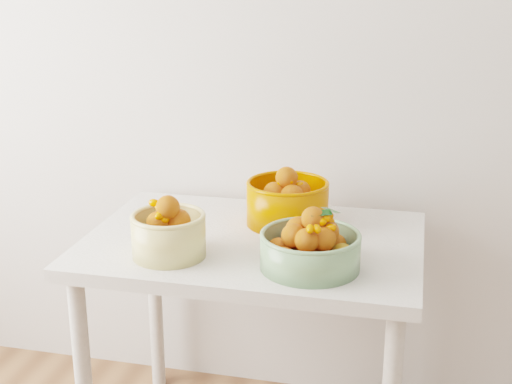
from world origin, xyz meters
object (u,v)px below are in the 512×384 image
bowl_cream (169,233)px  bowl_orange (287,202)px  bowl_green (310,247)px  table (253,268)px

bowl_cream → bowl_orange: bearing=50.2°
bowl_cream → bowl_orange: size_ratio=0.78×
bowl_orange → bowl_green: bearing=-68.9°
table → bowl_orange: bowl_orange is taller
table → bowl_green: bowl_green is taller
table → bowl_green: 0.31m
bowl_green → bowl_orange: size_ratio=1.20×
bowl_cream → bowl_green: (0.40, 0.01, -0.01)m
bowl_cream → bowl_orange: bowl_orange is taller
table → bowl_cream: (-0.20, -0.18, 0.16)m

